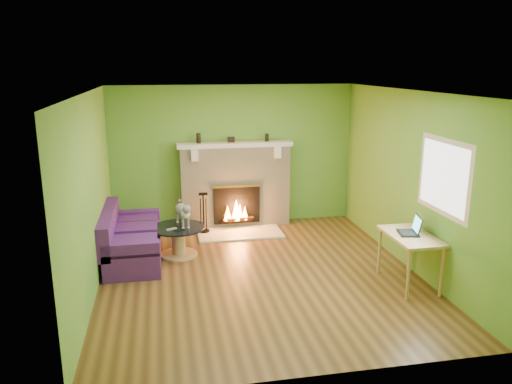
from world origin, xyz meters
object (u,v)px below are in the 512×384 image
desk (411,241)px  cat (182,213)px  coffee_table (178,239)px  sofa (130,240)px

desk → cat: size_ratio=1.46×
desk → cat: (-2.99, 1.73, 0.05)m
desk → coffee_table: bearing=151.3°
coffee_table → desk: 3.51m
desk → sofa: bearing=156.4°
sofa → desk: size_ratio=1.82×
coffee_table → cat: 0.42m
desk → cat: bearing=150.0°
coffee_table → cat: (0.08, 0.05, 0.41)m
cat → coffee_table: bearing=-160.8°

